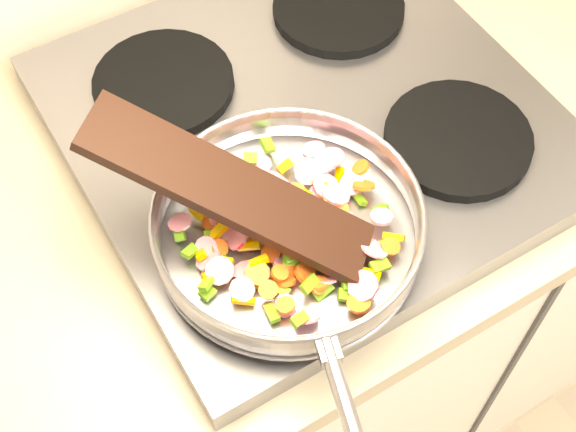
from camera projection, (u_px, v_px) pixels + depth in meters
cooktop at (307, 124)px, 1.07m from camera, size 0.60×0.60×0.04m
grate_fl at (269, 235)px, 0.94m from camera, size 0.19×0.19×0.02m
grate_fr at (458, 139)px, 1.02m from camera, size 0.19×0.19×0.02m
grate_bl at (164, 83)px, 1.07m from camera, size 0.19×0.19×0.02m
grate_br at (338, 9)px, 1.15m from camera, size 0.19×0.19×0.02m
saute_pan at (289, 226)px, 0.90m from camera, size 0.35×0.50×0.06m
vegetable_heap at (284, 226)px, 0.92m from camera, size 0.26×0.27×0.05m
wooden_spatula at (230, 190)px, 0.86m from camera, size 0.27×0.29×0.14m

